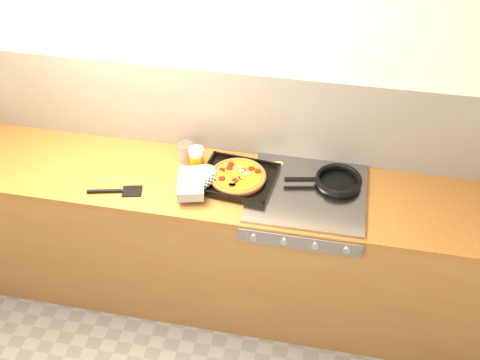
% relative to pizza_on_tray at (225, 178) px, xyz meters
% --- Properties ---
extents(room_shell, '(3.20, 3.20, 3.20)m').
position_rel_pizza_on_tray_xyz_m(room_shell, '(-0.02, 0.30, 0.21)').
color(room_shell, white).
rests_on(room_shell, ground).
extents(counter_run, '(3.20, 0.62, 0.90)m').
position_rel_pizza_on_tray_xyz_m(counter_run, '(-0.02, 0.01, -0.49)').
color(counter_run, brown).
rests_on(counter_run, ground).
extents(stovetop, '(0.60, 0.56, 0.02)m').
position_rel_pizza_on_tray_xyz_m(stovetop, '(0.43, 0.01, -0.04)').
color(stovetop, gray).
rests_on(stovetop, counter_run).
extents(pizza_on_tray, '(0.52, 0.43, 0.06)m').
position_rel_pizza_on_tray_xyz_m(pizza_on_tray, '(0.00, 0.00, 0.00)').
color(pizza_on_tray, black).
rests_on(pizza_on_tray, stovetop).
extents(frying_pan, '(0.42, 0.29, 0.04)m').
position_rel_pizza_on_tray_xyz_m(frying_pan, '(0.58, 0.10, -0.01)').
color(frying_pan, black).
rests_on(frying_pan, stovetop).
extents(tomato_can, '(0.09, 0.09, 0.12)m').
position_rel_pizza_on_tray_xyz_m(tomato_can, '(-0.25, 0.15, 0.02)').
color(tomato_can, '#A20D0F').
rests_on(tomato_can, counter_run).
extents(juice_glass, '(0.10, 0.10, 0.13)m').
position_rel_pizza_on_tray_xyz_m(juice_glass, '(-0.18, 0.10, 0.03)').
color(juice_glass, orange).
rests_on(juice_glass, counter_run).
extents(wooden_spoon, '(0.30, 0.07, 0.02)m').
position_rel_pizza_on_tray_xyz_m(wooden_spoon, '(0.17, 0.20, -0.03)').
color(wooden_spoon, '#B3874C').
rests_on(wooden_spoon, counter_run).
extents(black_spatula, '(0.29, 0.12, 0.02)m').
position_rel_pizza_on_tray_xyz_m(black_spatula, '(-0.54, -0.17, -0.03)').
color(black_spatula, black).
rests_on(black_spatula, counter_run).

